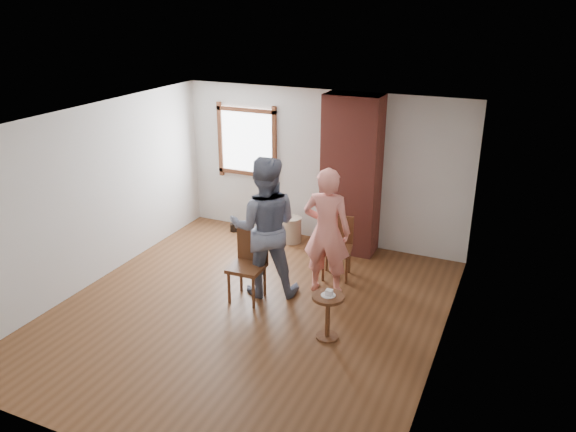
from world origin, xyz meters
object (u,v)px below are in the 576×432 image
object	(u,v)px
dining_chair_left	(249,261)
dining_chair_right	(338,244)
person_pink	(327,232)
side_table	(328,310)
stoneware_crock	(291,230)
man	(265,227)

from	to	relation	value
dining_chair_left	dining_chair_right	distance (m)	1.46
dining_chair_left	dining_chair_right	size ratio (longest dim) A/B	1.07
person_pink	side_table	bearing A→B (deg)	105.86
side_table	person_pink	size ratio (longest dim) A/B	0.32
side_table	dining_chair_right	bearing A→B (deg)	105.44
dining_chair_right	person_pink	bearing A→B (deg)	-99.74
stoneware_crock	person_pink	world-z (taller)	person_pink
stoneware_crock	side_table	size ratio (longest dim) A/B	0.74
dining_chair_right	man	size ratio (longest dim) A/B	0.46
stoneware_crock	dining_chair_left	xyz separation A→B (m)	(0.24, -2.01, 0.33)
stoneware_crock	man	xyz separation A→B (m)	(0.37, -1.78, 0.78)
dining_chair_left	dining_chair_right	bearing A→B (deg)	49.84
stoneware_crock	dining_chair_right	distance (m)	1.46
stoneware_crock	side_table	bearing A→B (deg)	-57.72
side_table	man	xyz separation A→B (m)	(-1.23, 0.76, 0.60)
man	person_pink	world-z (taller)	man
person_pink	stoneware_crock	bearing A→B (deg)	-56.33
stoneware_crock	side_table	xyz separation A→B (m)	(1.60, -2.54, 0.18)
dining_chair_left	side_table	world-z (taller)	dining_chair_left
side_table	stoneware_crock	bearing A→B (deg)	122.28
stoneware_crock	dining_chair_right	xyz separation A→B (m)	(1.14, -0.86, 0.30)
dining_chair_right	stoneware_crock	bearing A→B (deg)	131.49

